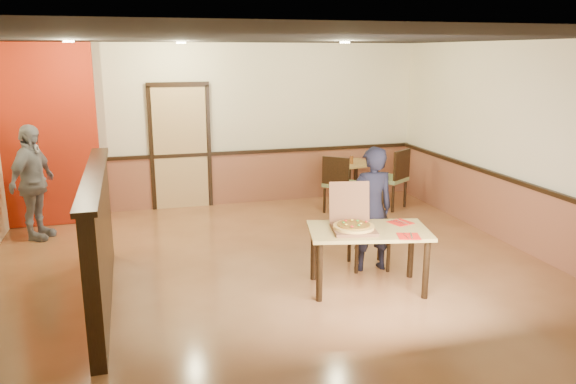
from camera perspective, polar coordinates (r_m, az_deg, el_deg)
The scene contains 26 objects.
floor at distance 6.92m, azimuth -1.11°, elevation -8.45°, with size 7.00×7.00×0.00m, color #B97748.
ceiling at distance 6.39m, azimuth -1.23°, elevation 15.41°, with size 7.00×7.00×0.00m, color black.
wall_back at distance 9.90m, azimuth -6.34°, elevation 6.73°, with size 7.00×7.00×0.00m, color #FFF5C7.
wall_right at distance 8.12m, azimuth 23.54°, elevation 4.04°, with size 7.00×7.00×0.00m, color #FFF5C7.
wainscot_back at distance 10.03m, azimuth -6.17°, elevation 1.32°, with size 7.00×0.04×0.90m, color #99593D.
chair_rail_back at distance 9.92m, azimuth -6.22°, elevation 3.95°, with size 7.00×0.06×0.06m, color black.
wainscot_right at distance 8.30m, azimuth 22.74°, elevation -2.42°, with size 0.04×7.00×0.90m, color #99593D.
chair_rail_right at distance 8.18m, azimuth 22.94°, elevation 0.73°, with size 0.06×7.00×0.06m, color black.
back_door at distance 9.81m, azimuth -10.87°, elevation 4.43°, with size 0.90×0.06×2.10m, color #DBB270.
booth_partition at distance 6.30m, azimuth -18.60°, elevation -4.40°, with size 0.20×3.10×1.44m.
red_accent_panel at distance 9.36m, azimuth -23.66°, elevation 5.22°, with size 1.60×0.20×2.78m, color #AA220C.
spot_a at distance 8.01m, azimuth -21.39°, elevation 14.07°, with size 0.14×0.14×0.02m, color beige.
spot_b at distance 8.72m, azimuth -10.81°, elevation 14.68°, with size 0.14×0.14×0.02m, color beige.
spot_c at distance 8.26m, azimuth 5.80°, elevation 14.90°, with size 0.14×0.14×0.02m, color beige.
main_table at distance 6.41m, azimuth 8.16°, elevation -4.67°, with size 1.47×1.03×0.71m.
diner_chair at distance 7.15m, azimuth 8.10°, elevation -3.28°, with size 0.55×0.55×0.98m.
side_chair_left at distance 9.43m, azimuth 5.17°, elevation 1.05°, with size 0.68×0.68×0.98m.
side_chair_right at distance 9.81m, azimuth 10.62°, elevation 1.58°, with size 0.72×0.72×1.04m.
side_table at distance 10.16m, azimuth 6.59°, elevation 2.07°, with size 0.81×0.81×0.73m.
diner at distance 6.94m, azimuth 8.46°, elevation -1.74°, with size 0.57×0.37×1.56m, color black.
passerby at distance 8.79m, azimuth -24.51°, elevation 0.86°, with size 0.98×0.41×1.67m, color gray.
pizza_box at distance 6.32m, azimuth 6.60°, elevation -3.26°, with size 0.56×0.63×0.49m.
pizza at distance 6.28m, azimuth 6.69°, elevation -3.51°, with size 0.46×0.46×0.03m, color gold.
napkin_near at distance 6.20m, azimuth 12.16°, elevation -4.41°, with size 0.29×0.29×0.01m.
napkin_far at distance 6.67m, azimuth 11.36°, elevation -3.05°, with size 0.29×0.29×0.01m.
condiment at distance 9.96m, azimuth 6.48°, elevation 3.27°, with size 0.06×0.06×0.14m, color brown.
Camera 1 is at (-1.61, -6.18, 2.65)m, focal length 35.00 mm.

